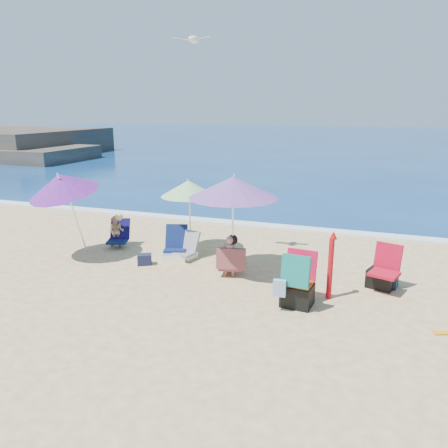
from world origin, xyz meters
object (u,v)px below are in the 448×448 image
(chair_navy, at_px, (175,250))
(person_center, at_px, (230,257))
(umbrella_turquoise, at_px, (233,187))
(camp_chair_left, at_px, (382,275))
(umbrella_blue, at_px, (62,184))
(umbrella_striped, at_px, (189,188))
(person_left, at_px, (117,231))
(furled_umbrella, at_px, (331,262))
(chair_rainbow, at_px, (186,251))
(camp_chair_right, at_px, (297,286))
(seagull, at_px, (194,40))

(chair_navy, height_order, person_center, person_center)
(umbrella_turquoise, xyz_separation_m, camp_chair_left, (3.07, 0.27, -1.64))
(umbrella_blue, bearing_deg, chair_navy, 19.38)
(umbrella_turquoise, height_order, umbrella_striped, umbrella_turquoise)
(chair_navy, bearing_deg, person_left, 170.12)
(furled_umbrella, bearing_deg, camp_chair_left, 41.73)
(chair_rainbow, xyz_separation_m, camp_chair_left, (4.46, -0.34, 0.10))
(chair_navy, height_order, chair_rainbow, chair_navy)
(camp_chair_left, xyz_separation_m, person_left, (-6.53, 0.59, 0.14))
(chair_navy, bearing_deg, furled_umbrella, -16.69)
(umbrella_striped, height_order, person_center, umbrella_striped)
(umbrella_striped, height_order, furled_umbrella, umbrella_striped)
(furled_umbrella, bearing_deg, chair_navy, 163.31)
(chair_rainbow, xyz_separation_m, camp_chair_right, (2.97, -1.73, 0.20))
(umbrella_striped, height_order, camp_chair_right, umbrella_striped)
(umbrella_turquoise, xyz_separation_m, seagull, (-1.13, 0.68, 3.01))
(camp_chair_right, bearing_deg, chair_navy, 152.69)
(umbrella_turquoise, xyz_separation_m, person_left, (-3.45, 0.86, -1.50))
(chair_rainbow, distance_m, person_left, 2.10)
(seagull, bearing_deg, person_center, -36.84)
(furled_umbrella, distance_m, person_center, 2.19)
(umbrella_blue, xyz_separation_m, chair_navy, (2.44, 0.86, -1.62))
(chair_navy, distance_m, chair_rainbow, 0.27)
(umbrella_blue, bearing_deg, chair_rainbow, 18.78)
(umbrella_striped, distance_m, umbrella_blue, 2.96)
(person_left, xyz_separation_m, seagull, (2.33, -0.18, 4.51))
(chair_rainbow, height_order, camp_chair_right, camp_chair_right)
(umbrella_turquoise, distance_m, chair_rainbow, 2.31)
(umbrella_blue, relative_size, person_center, 2.43)
(camp_chair_left, distance_m, person_left, 6.56)
(camp_chair_left, xyz_separation_m, camp_chair_right, (-1.48, -1.39, 0.10))
(umbrella_blue, bearing_deg, umbrella_turquoise, 4.41)
(furled_umbrella, distance_m, camp_chair_right, 0.83)
(umbrella_turquoise, xyz_separation_m, chair_navy, (-1.64, 0.54, -1.72))
(umbrella_turquoise, height_order, umbrella_blue, umbrella_blue)
(furled_umbrella, height_order, person_center, furled_umbrella)
(umbrella_blue, height_order, chair_navy, umbrella_blue)
(camp_chair_left, height_order, camp_chair_right, camp_chair_right)
(umbrella_turquoise, relative_size, umbrella_blue, 1.04)
(person_center, relative_size, seagull, 1.04)
(umbrella_turquoise, height_order, camp_chair_left, umbrella_turquoise)
(umbrella_striped, xyz_separation_m, umbrella_blue, (-2.55, -1.48, 0.21))
(person_center, bearing_deg, umbrella_blue, -177.71)
(furled_umbrella, xyz_separation_m, person_left, (-5.57, 1.44, -0.31))
(umbrella_turquoise, relative_size, chair_rainbow, 3.18)
(camp_chair_left, xyz_separation_m, person_center, (-3.09, -0.42, 0.17))
(furled_umbrella, xyz_separation_m, seagull, (-3.25, 1.27, 4.20))
(umbrella_turquoise, bearing_deg, person_center, -94.51)
(umbrella_blue, relative_size, chair_rainbow, 3.05)
(umbrella_striped, bearing_deg, person_left, -170.99)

